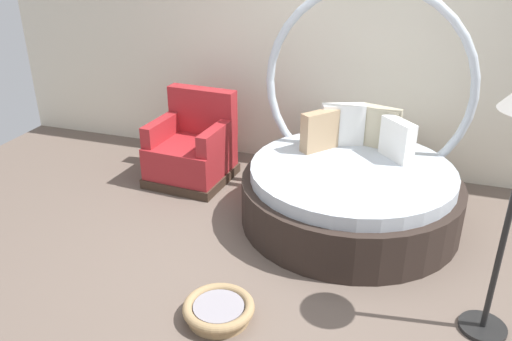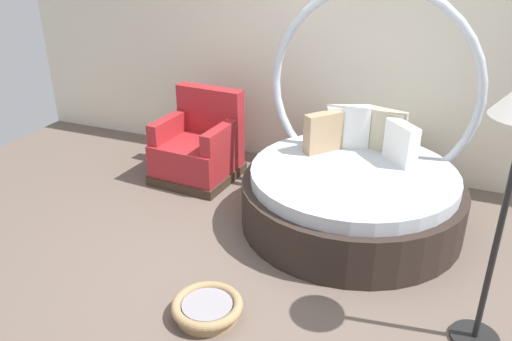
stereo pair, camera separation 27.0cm
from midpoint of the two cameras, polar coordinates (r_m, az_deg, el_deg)
name	(u,v)px [view 2 (the right image)]	position (r m, az deg, el deg)	size (l,w,h in m)	color
ground_plane	(271,265)	(4.36, 3.49, -10.26)	(8.00, 8.00, 0.02)	#66564C
back_wall	(346,34)	(5.70, 11.13, 14.43)	(8.00, 0.12, 2.98)	silver
round_daybed	(354,182)	(4.87, 12.24, -1.30)	(1.99, 1.99, 2.11)	#2D231E
red_armchair	(199,148)	(5.65, -4.86, 2.40)	(0.85, 0.85, 0.94)	#38281E
pet_basket	(207,308)	(3.81, -3.26, -14.79)	(0.51, 0.51, 0.13)	#9E7F56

